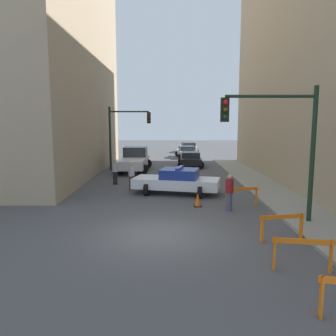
{
  "coord_description": "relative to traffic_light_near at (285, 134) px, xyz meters",
  "views": [
    {
      "loc": [
        0.37,
        -11.22,
        3.97
      ],
      "look_at": [
        0.29,
        7.98,
        1.26
      ],
      "focal_mm": 35.0,
      "sensor_mm": 36.0,
      "label": 1
    }
  ],
  "objects": [
    {
      "name": "parked_car_far",
      "position": [
        -1.72,
        30.19,
        -2.86
      ],
      "size": [
        2.54,
        4.45,
        1.31
      ],
      "rotation": [
        0.0,
        0.0,
        0.09
      ],
      "color": "silver",
      "rests_on": "ground_plane"
    },
    {
      "name": "ground_plane",
      "position": [
        -4.73,
        -1.23,
        -3.53
      ],
      "size": [
        120.0,
        120.0,
        0.0
      ],
      "primitive_type": "plane",
      "color": "#4C4C4F"
    },
    {
      "name": "traffic_light_far",
      "position": [
        -8.03,
        14.53,
        -0.13
      ],
      "size": [
        3.44,
        0.35,
        5.2
      ],
      "color": "black",
      "rests_on": "ground_plane"
    },
    {
      "name": "sidewalk_right",
      "position": [
        1.47,
        -1.23,
        -3.47
      ],
      "size": [
        2.4,
        44.0,
        0.12
      ],
      "color": "gray",
      "rests_on": "ground_plane"
    },
    {
      "name": "barrier_back",
      "position": [
        -0.53,
        -1.86,
        -2.91
      ],
      "size": [
        1.58,
        0.44,
        0.9
      ],
      "rotation": [
        0.0,
        0.0,
        0.19
      ],
      "color": "orange",
      "rests_on": "ground_plane"
    },
    {
      "name": "police_car",
      "position": [
        -3.86,
        5.42,
        -2.81
      ],
      "size": [
        5.0,
        3.01,
        1.52
      ],
      "rotation": [
        0.0,
        0.0,
        1.34
      ],
      "color": "white",
      "rests_on": "ground_plane"
    },
    {
      "name": "white_truck",
      "position": [
        -7.12,
        14.01,
        -2.62
      ],
      "size": [
        2.76,
        5.47,
        1.9
      ],
      "rotation": [
        0.0,
        0.0,
        -0.03
      ],
      "color": "silver",
      "rests_on": "ground_plane"
    },
    {
      "name": "barrier_corner",
      "position": [
        -0.87,
        2.76,
        -2.91
      ],
      "size": [
        1.6,
        0.26,
        0.9
      ],
      "rotation": [
        0.0,
        0.0,
        0.07
      ],
      "color": "orange",
      "rests_on": "ground_plane"
    },
    {
      "name": "barrier_mid",
      "position": [
        -0.77,
        -4.14,
        -2.91
      ],
      "size": [
        1.59,
        0.37,
        0.9
      ],
      "rotation": [
        0.0,
        0.0,
        -0.14
      ],
      "color": "orange",
      "rests_on": "ground_plane"
    },
    {
      "name": "pedestrian_crossing",
      "position": [
        -6.51,
        6.5,
        -2.67
      ],
      "size": [
        0.46,
        0.46,
        1.66
      ],
      "rotation": [
        0.0,
        0.0,
        5.93
      ],
      "color": "#382D23",
      "rests_on": "ground_plane"
    },
    {
      "name": "building_corner_left",
      "position": [
        -16.73,
        12.77,
        8.92
      ],
      "size": [
        14.0,
        20.0,
        24.9
      ],
      "color": "tan",
      "rests_on": "ground_plane"
    },
    {
      "name": "parked_car_mid",
      "position": [
        -2.29,
        23.89,
        -2.86
      ],
      "size": [
        2.55,
        4.46,
        1.31
      ],
      "rotation": [
        0.0,
        0.0,
        0.1
      ],
      "color": "silver",
      "rests_on": "ground_plane"
    },
    {
      "name": "traffic_light_near",
      "position": [
        0.0,
        0.0,
        0.0
      ],
      "size": [
        3.64,
        0.35,
        5.2
      ],
      "color": "black",
      "rests_on": "sidewalk_right"
    },
    {
      "name": "pedestrian_corner",
      "position": [
        -7.75,
        8.21,
        -2.67
      ],
      "size": [
        0.39,
        0.39,
        1.66
      ],
      "rotation": [
        0.0,
        0.0,
        1.66
      ],
      "color": "black",
      "rests_on": "ground_plane"
    },
    {
      "name": "parked_car_near",
      "position": [
        -2.34,
        16.73,
        -2.86
      ],
      "size": [
        2.38,
        4.36,
        1.31
      ],
      "rotation": [
        0.0,
        0.0,
        -0.04
      ],
      "color": "black",
      "rests_on": "ground_plane"
    },
    {
      "name": "pedestrian_sidewalk",
      "position": [
        -1.61,
        1.91,
        -2.67
      ],
      "size": [
        0.48,
        0.48,
        1.66
      ],
      "rotation": [
        0.0,
        0.0,
        0.47
      ],
      "color": "#474C66",
      "rests_on": "ground_plane"
    },
    {
      "name": "traffic_cone",
      "position": [
        -2.96,
        2.65,
        -3.21
      ],
      "size": [
        0.36,
        0.36,
        0.66
      ],
      "color": "black",
      "rests_on": "ground_plane"
    }
  ]
}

